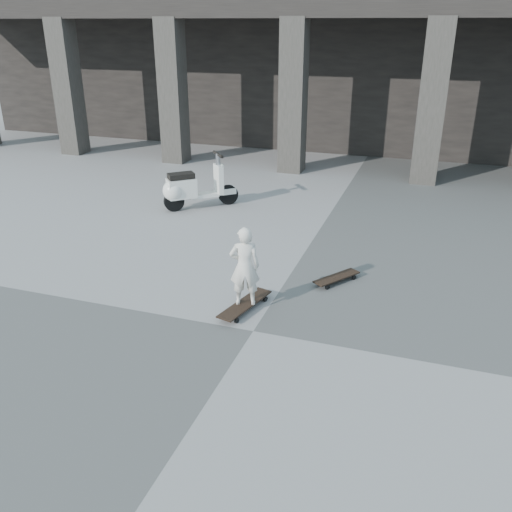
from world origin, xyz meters
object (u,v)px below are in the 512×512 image
(longboard, at_px, (245,304))
(scooter, at_px, (188,189))
(child, at_px, (245,266))
(skateboard_spare, at_px, (337,278))

(longboard, height_order, scooter, scooter)
(longboard, xyz_separation_m, scooter, (-2.75, 3.95, 0.39))
(child, xyz_separation_m, scooter, (-2.75, 3.95, -0.22))
(longboard, xyz_separation_m, skateboard_spare, (1.09, 1.33, -0.01))
(longboard, distance_m, child, 0.61)
(longboard, height_order, child, child)
(skateboard_spare, distance_m, scooter, 4.67)
(child, bearing_deg, skateboard_spare, -148.84)
(skateboard_spare, distance_m, child, 1.83)
(longboard, bearing_deg, scooter, 49.14)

